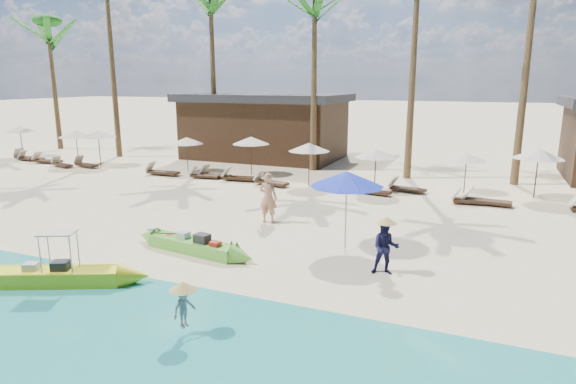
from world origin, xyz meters
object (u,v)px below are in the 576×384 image
at_px(green_canoe, 193,245).
at_px(yellow_canoe, 54,276).
at_px(blue_umbrella, 347,179).
at_px(tourist, 268,198).

bearing_deg(green_canoe, yellow_canoe, -111.46).
bearing_deg(blue_umbrella, tourist, 154.77).
xyz_separation_m(yellow_canoe, blue_umbrella, (6.15, 5.59, 1.98)).
bearing_deg(green_canoe, blue_umbrella, 34.95).
relative_size(tourist, blue_umbrella, 0.77).
distance_m(green_canoe, blue_umbrella, 5.14).
height_order(green_canoe, yellow_canoe, yellow_canoe).
bearing_deg(yellow_canoe, blue_umbrella, 17.89).
distance_m(yellow_canoe, tourist, 7.74).
bearing_deg(green_canoe, tourist, 85.48).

